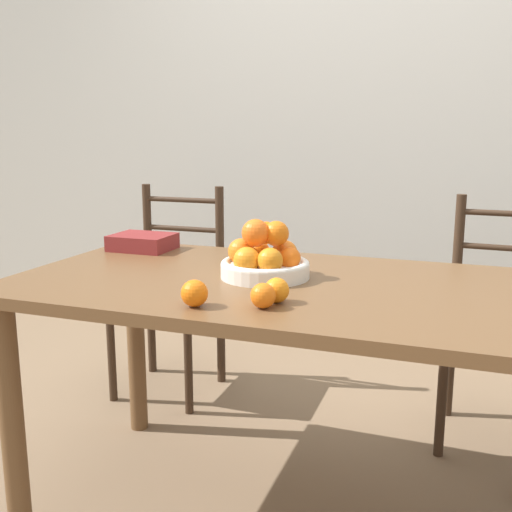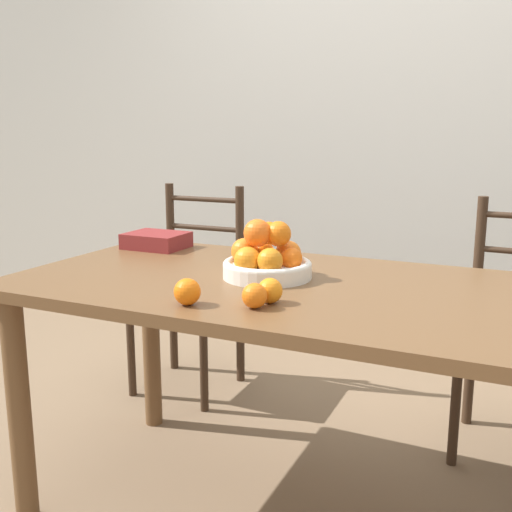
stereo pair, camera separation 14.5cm
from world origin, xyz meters
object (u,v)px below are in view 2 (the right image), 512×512
Objects in this scene: fruit_bowl at (267,259)px; orange_loose_0 at (254,296)px; chair_left at (191,291)px; book_stack at (156,240)px; orange_loose_1 at (270,291)px; orange_loose_2 at (187,292)px.

orange_loose_0 is (0.10, -0.30, -0.02)m from fruit_bowl.
book_stack is at bearing -73.51° from chair_left.
orange_loose_0 is 0.06m from orange_loose_1.
fruit_bowl reaches higher than orange_loose_0.
orange_loose_0 is at bearing 15.48° from orange_loose_2.
chair_left reaches higher than orange_loose_1.
orange_loose_1 is 0.85m from book_stack.
chair_left reaches higher than orange_loose_2.
fruit_bowl reaches higher than book_stack.
book_stack is (0.14, -0.47, 0.33)m from chair_left.
orange_loose_0 is at bearing -39.88° from book_stack.
orange_loose_2 is 0.79m from book_stack.
orange_loose_1 is at bearing 74.22° from orange_loose_0.
orange_loose_2 is at bearing -50.23° from book_stack.
orange_loose_1 is 0.21m from orange_loose_2.
fruit_bowl is 0.28× the size of chair_left.
orange_loose_1 is 0.30× the size of book_stack.
fruit_bowl is at bearing 108.49° from orange_loose_0.
fruit_bowl is 1.08m from chair_left.
orange_loose_2 is at bearing -164.52° from orange_loose_0.
orange_loose_0 reaches higher than book_stack.
orange_loose_2 is at bearing -59.47° from chair_left.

